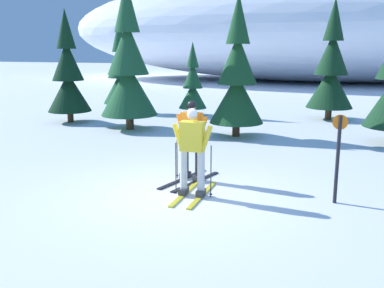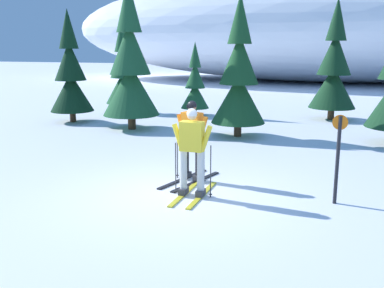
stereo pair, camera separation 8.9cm
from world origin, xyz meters
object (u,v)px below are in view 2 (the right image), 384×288
(skier_orange_jacket, at_px, (192,139))
(pine_tree_center_left, at_px, (130,68))
(pine_tree_right, at_px, (334,70))
(pine_tree_left, at_px, (123,74))
(pine_tree_center, at_px, (195,85))
(trail_marker_post, at_px, (338,155))
(pine_tree_center_right, at_px, (239,78))
(skier_yellow_jacket, at_px, (192,150))
(pine_tree_far_left, at_px, (71,76))

(skier_orange_jacket, relative_size, pine_tree_center_left, 0.35)
(pine_tree_center_left, relative_size, pine_tree_right, 1.09)
(pine_tree_left, xyz_separation_m, pine_tree_center, (3.33, 0.03, -0.40))
(pine_tree_right, relative_size, trail_marker_post, 2.79)
(pine_tree_center_right, bearing_deg, skier_orange_jacket, -89.83)
(pine_tree_center_left, xyz_separation_m, pine_tree_center, (1.22, 3.77, -0.87))
(skier_yellow_jacket, xyz_separation_m, pine_tree_center, (-3.01, 10.09, 0.36))
(skier_orange_jacket, relative_size, pine_tree_center, 0.59)
(skier_yellow_jacket, xyz_separation_m, trail_marker_post, (2.73, 0.41, 0.02))
(skier_orange_jacket, distance_m, pine_tree_center_right, 5.24)
(skier_orange_jacket, distance_m, pine_tree_left, 10.88)
(pine_tree_left, bearing_deg, pine_tree_right, 3.86)
(pine_tree_center, bearing_deg, skier_yellow_jacket, -73.38)
(trail_marker_post, bearing_deg, pine_tree_center, 120.68)
(pine_tree_center_right, height_order, pine_tree_right, pine_tree_right)
(skier_orange_jacket, xyz_separation_m, trail_marker_post, (3.06, -0.63, 0.02))
(skier_orange_jacket, height_order, pine_tree_far_left, pine_tree_far_left)
(skier_yellow_jacket, bearing_deg, pine_tree_right, 76.40)
(pine_tree_far_left, relative_size, pine_tree_right, 0.90)
(pine_tree_left, xyz_separation_m, trail_marker_post, (9.08, -9.66, -0.74))
(skier_yellow_jacket, bearing_deg, pine_tree_left, 122.24)
(skier_orange_jacket, xyz_separation_m, pine_tree_center_left, (-3.91, 5.29, 1.22))
(skier_yellow_jacket, relative_size, trail_marker_post, 1.04)
(pine_tree_center_left, bearing_deg, pine_tree_center, 72.01)
(pine_tree_center_left, height_order, pine_tree_right, pine_tree_center_left)
(pine_tree_right, distance_m, trail_marker_post, 10.31)
(pine_tree_far_left, relative_size, pine_tree_left, 1.06)
(pine_tree_center_left, distance_m, pine_tree_center, 4.06)
(pine_tree_far_left, height_order, pine_tree_left, pine_tree_far_left)
(pine_tree_center_right, height_order, trail_marker_post, pine_tree_center_right)
(pine_tree_center_left, height_order, pine_tree_center, pine_tree_center_left)
(pine_tree_center_right, bearing_deg, trail_marker_post, -61.97)
(pine_tree_left, bearing_deg, pine_tree_far_left, -104.28)
(pine_tree_center, xyz_separation_m, pine_tree_center_right, (2.67, -3.91, 0.61))
(trail_marker_post, bearing_deg, pine_tree_center_right, 118.03)
(pine_tree_center_right, bearing_deg, skier_yellow_jacket, -86.82)
(pine_tree_center, xyz_separation_m, trail_marker_post, (5.74, -9.68, -0.34))
(pine_tree_left, relative_size, pine_tree_center_left, 0.79)
(pine_tree_center_right, distance_m, trail_marker_post, 6.61)
(skier_yellow_jacket, xyz_separation_m, pine_tree_right, (2.58, 10.67, 1.06))
(skier_orange_jacket, bearing_deg, pine_tree_left, 123.69)
(pine_tree_center_right, xyz_separation_m, trail_marker_post, (3.07, -5.78, -0.95))
(skier_yellow_jacket, xyz_separation_m, pine_tree_left, (-6.35, 10.07, 0.76))
(pine_tree_center_right, bearing_deg, pine_tree_center, 124.34)
(pine_tree_center_left, height_order, trail_marker_post, pine_tree_center_left)
(pine_tree_far_left, distance_m, pine_tree_right, 10.35)
(pine_tree_right, xyz_separation_m, trail_marker_post, (0.15, -10.26, -1.04))
(pine_tree_center, bearing_deg, pine_tree_right, 5.88)
(skier_orange_jacket, height_order, pine_tree_center, pine_tree_center)
(pine_tree_right, bearing_deg, pine_tree_far_left, -159.56)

